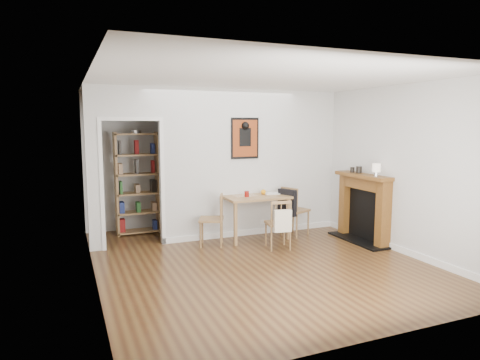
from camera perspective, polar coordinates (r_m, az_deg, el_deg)
name	(u,v)px	position (r m, az deg, el deg)	size (l,w,h in m)	color
ground	(255,259)	(6.46, 2.04, -10.54)	(5.20, 5.20, 0.00)	brown
room_shell	(229,165)	(7.46, -1.50, 2.07)	(5.20, 5.20, 5.20)	silver
dining_table	(256,201)	(7.47, 2.09, -2.79)	(1.11, 0.71, 0.76)	#A7774E
chair_left	(211,220)	(7.09, -3.84, -5.33)	(0.56, 0.56, 0.86)	#9A7847
chair_right	(294,210)	(7.79, 7.26, -3.98)	(0.62, 0.58, 0.89)	#9A7847
chair_front	(278,224)	(6.93, 5.12, -5.81)	(0.47, 0.51, 0.81)	#9A7847
bookshelf	(137,184)	(8.01, -13.53, -0.50)	(0.78, 0.31, 1.86)	#A7774E
fireplace	(364,205)	(7.63, 16.20, -3.27)	(0.45, 1.25, 1.16)	brown
red_glass	(247,194)	(7.33, 0.90, -1.86)	(0.08, 0.08, 0.10)	maroon
orange_fruit	(263,192)	(7.59, 3.14, -1.60)	(0.09, 0.09, 0.09)	#FE9F0D
placemat	(244,195)	(7.48, 0.55, -2.05)	(0.40, 0.30, 0.00)	beige
notebook	(272,193)	(7.67, 4.32, -1.79)	(0.30, 0.22, 0.01)	white
mantel_lamp	(376,168)	(7.19, 17.72, 1.47)	(0.13, 0.13, 0.21)	silver
ceramic_jar_a	(359,170)	(7.62, 15.58, 1.33)	(0.10, 0.10, 0.12)	black
ceramic_jar_b	(352,170)	(7.71, 14.75, 1.32)	(0.07, 0.07, 0.09)	black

